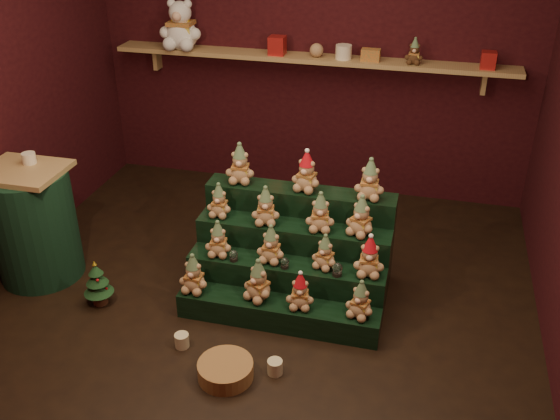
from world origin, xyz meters
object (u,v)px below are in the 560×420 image
(mug_right, at_px, (275,367))
(brown_bear, at_px, (414,51))
(snow_globe_b, at_px, (285,263))
(mini_christmas_tree, at_px, (98,283))
(side_table, at_px, (34,224))
(mug_left, at_px, (182,340))
(white_bear, at_px, (180,18))
(snow_globe_c, at_px, (337,269))
(riser_tier_front, at_px, (278,313))
(snow_globe_a, at_px, (234,256))
(wicker_basket, at_px, (226,370))

(mug_right, bearing_deg, brown_bear, 77.57)
(brown_bear, bearing_deg, snow_globe_b, -109.46)
(mini_christmas_tree, bearing_deg, side_table, 158.91)
(mug_left, bearing_deg, snow_globe_b, 44.23)
(mug_right, bearing_deg, white_bear, 121.51)
(snow_globe_b, xyz_separation_m, snow_globe_c, (0.36, 0.00, 0.01))
(riser_tier_front, distance_m, mini_christmas_tree, 1.31)
(side_table, relative_size, mug_right, 9.26)
(side_table, bearing_deg, mini_christmas_tree, -21.60)
(snow_globe_a, bearing_deg, brown_bear, 61.49)
(snow_globe_a, relative_size, brown_bear, 0.38)
(snow_globe_c, bearing_deg, riser_tier_front, -156.68)
(snow_globe_c, bearing_deg, brown_bear, 81.34)
(side_table, distance_m, mug_right, 2.15)
(snow_globe_b, distance_m, mug_left, 0.86)
(mug_left, xyz_separation_m, brown_bear, (1.21, 2.42, 1.38))
(snow_globe_b, height_order, mug_left, snow_globe_b)
(snow_globe_c, height_order, mug_right, snow_globe_c)
(snow_globe_a, height_order, snow_globe_b, snow_globe_a)
(snow_globe_a, bearing_deg, mini_christmas_tree, -164.97)
(snow_globe_b, height_order, wicker_basket, snow_globe_b)
(riser_tier_front, relative_size, snow_globe_b, 18.18)
(snow_globe_b, height_order, side_table, side_table)
(snow_globe_a, distance_m, mug_right, 0.86)
(riser_tier_front, relative_size, side_table, 1.57)
(snow_globe_b, height_order, snow_globe_c, snow_globe_c)
(side_table, bearing_deg, white_bear, 74.95)
(mini_christmas_tree, bearing_deg, wicker_basket, -23.49)
(riser_tier_front, relative_size, white_bear, 2.56)
(riser_tier_front, xyz_separation_m, mug_left, (-0.55, -0.38, -0.04))
(snow_globe_a, relative_size, mug_left, 0.85)
(snow_globe_c, distance_m, brown_bear, 2.15)
(riser_tier_front, height_order, mini_christmas_tree, mini_christmas_tree)
(riser_tier_front, height_order, snow_globe_c, snow_globe_c)
(snow_globe_b, bearing_deg, wicker_basket, -104.33)
(snow_globe_c, relative_size, mini_christmas_tree, 0.26)
(riser_tier_front, height_order, snow_globe_b, snow_globe_b)
(snow_globe_c, height_order, wicker_basket, snow_globe_c)
(side_table, height_order, wicker_basket, side_table)
(riser_tier_front, xyz_separation_m, snow_globe_c, (0.37, 0.16, 0.32))
(snow_globe_b, relative_size, white_bear, 0.14)
(snow_globe_a, distance_m, snow_globe_b, 0.37)
(brown_bear, bearing_deg, white_bear, 179.67)
(snow_globe_a, distance_m, brown_bear, 2.36)
(snow_globe_c, xyz_separation_m, mini_christmas_tree, (-1.68, -0.25, -0.23))
(snow_globe_a, height_order, white_bear, white_bear)
(snow_globe_c, bearing_deg, white_bear, 133.93)
(snow_globe_a, bearing_deg, side_table, -179.42)
(side_table, bearing_deg, wicker_basket, -23.15)
(side_table, xyz_separation_m, mini_christmas_tree, (0.62, -0.24, -0.27))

